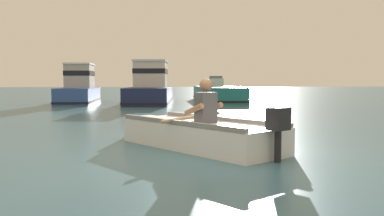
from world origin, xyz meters
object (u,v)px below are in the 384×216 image
rowboat_with_person (197,133)px  moored_boat_blue (79,89)px  moored_boat_teal (218,94)px  moored_boat_navy (151,87)px

rowboat_with_person → moored_boat_blue: moored_boat_blue is taller
moored_boat_blue → moored_boat_teal: (7.12, 0.93, -0.35)m
rowboat_with_person → moored_boat_teal: moored_boat_teal is taller
moored_boat_navy → moored_boat_teal: 3.79m
rowboat_with_person → moored_boat_teal: 15.18m
rowboat_with_person → moored_boat_teal: size_ratio=0.52×
moored_boat_blue → moored_boat_navy: size_ratio=0.77×
moored_boat_blue → rowboat_with_person: bearing=-72.7°
moored_boat_blue → moored_boat_teal: bearing=7.5°
moored_boat_blue → moored_boat_teal: 7.19m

